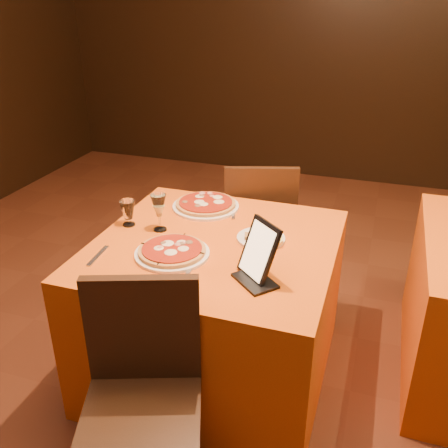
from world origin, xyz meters
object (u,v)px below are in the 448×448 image
(water_glass, at_px, (128,213))
(chair_main_far, at_px, (258,226))
(pizza_far, at_px, (206,205))
(tablet, at_px, (259,250))
(chair_main_near, at_px, (141,416))
(wine_glass, at_px, (159,212))
(pizza_near, at_px, (172,252))
(main_table, at_px, (216,309))

(water_glass, bearing_deg, chair_main_far, 59.08)
(pizza_far, xyz_separation_m, water_glass, (-0.29, -0.32, 0.05))
(tablet, bearing_deg, water_glass, -157.70)
(chair_main_near, height_order, wine_glass, wine_glass)
(pizza_near, distance_m, water_glass, 0.39)
(chair_main_near, relative_size, pizza_far, 2.56)
(pizza_near, height_order, pizza_far, same)
(chair_main_near, height_order, pizza_near, chair_main_near)
(main_table, xyz_separation_m, water_glass, (-0.47, 0.04, 0.44))
(pizza_near, relative_size, water_glass, 2.55)
(main_table, bearing_deg, chair_main_near, -90.00)
(chair_main_near, xyz_separation_m, wine_glass, (-0.30, 0.83, 0.39))
(pizza_far, xyz_separation_m, wine_glass, (-0.12, -0.32, 0.08))
(chair_main_far, xyz_separation_m, pizza_far, (-0.18, -0.46, 0.31))
(chair_main_near, relative_size, wine_glass, 4.79)
(chair_main_near, height_order, chair_main_far, same)
(main_table, xyz_separation_m, tablet, (0.27, -0.23, 0.49))
(main_table, height_order, chair_main_far, chair_main_far)
(wine_glass, relative_size, water_glass, 1.46)
(water_glass, relative_size, tablet, 0.53)
(water_glass, bearing_deg, tablet, -19.77)
(chair_main_near, distance_m, pizza_far, 1.21)
(main_table, distance_m, chair_main_near, 0.80)
(main_table, height_order, tablet, tablet)
(wine_glass, bearing_deg, chair_main_near, -70.41)
(main_table, bearing_deg, pizza_near, -128.88)
(pizza_near, relative_size, wine_glass, 1.75)
(pizza_near, height_order, wine_glass, wine_glass)
(tablet, bearing_deg, main_table, -178.27)
(chair_main_far, height_order, pizza_near, chair_main_far)
(pizza_near, xyz_separation_m, pizza_far, (-0.04, 0.53, -0.00))
(main_table, xyz_separation_m, pizza_near, (-0.14, -0.17, 0.39))
(main_table, distance_m, pizza_near, 0.45)
(chair_main_near, relative_size, tablet, 3.73)
(chair_main_near, xyz_separation_m, tablet, (0.27, 0.57, 0.41))
(chair_main_far, distance_m, tablet, 1.15)
(chair_main_near, distance_m, water_glass, 1.02)
(main_table, relative_size, wine_glass, 5.79)
(chair_main_far, bearing_deg, pizza_near, 64.95)
(water_glass, bearing_deg, main_table, -4.61)
(pizza_near, bearing_deg, wine_glass, 126.76)
(main_table, xyz_separation_m, chair_main_near, (-0.00, -0.80, 0.08))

